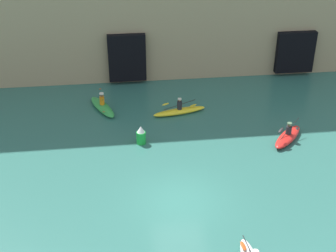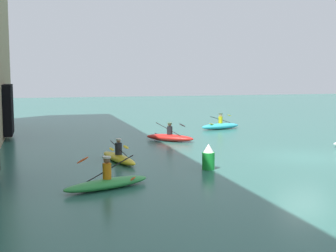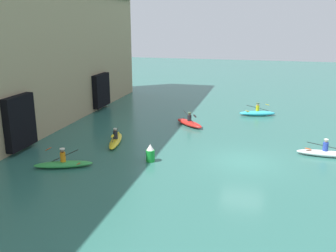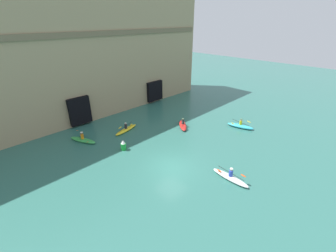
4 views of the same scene
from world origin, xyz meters
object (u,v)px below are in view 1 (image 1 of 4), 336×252
kayak_green (102,106)px  kayak_yellow (179,111)px  marker_buoy (141,135)px  kayak_red (288,136)px

kayak_green → kayak_yellow: size_ratio=0.96×
kayak_green → marker_buoy: size_ratio=3.09×
marker_buoy → kayak_yellow: bearing=51.2°
kayak_yellow → marker_buoy: 4.20m
kayak_yellow → kayak_red: (5.55, -3.95, 0.03)m
kayak_red → kayak_yellow: bearing=-83.8°
kayak_green → kayak_red: (10.29, -5.15, 0.02)m
kayak_green → marker_buoy: bearing=3.0°
kayak_green → kayak_yellow: 4.89m
kayak_red → marker_buoy: bearing=-53.1°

